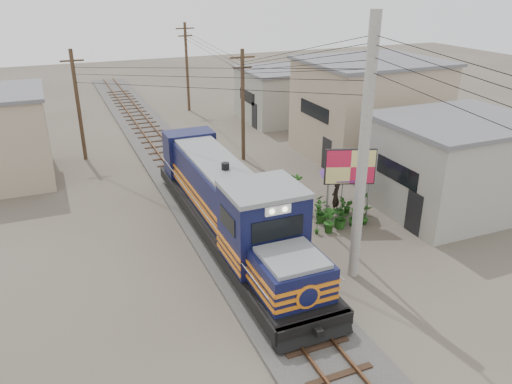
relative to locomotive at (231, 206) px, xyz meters
name	(u,v)px	position (x,y,z in m)	size (l,w,h in m)	color
ground	(268,287)	(0.00, -4.03, -1.69)	(120.00, 120.00, 0.00)	#473F35
ballast	(194,191)	(0.00, 5.97, -1.61)	(3.60, 70.00, 0.16)	#595651
track	(194,188)	(0.00, 5.97, -1.43)	(1.15, 70.00, 0.12)	#51331E
locomotive	(231,206)	(0.00, 0.00, 0.00)	(2.85, 15.53, 3.85)	black
utility_pole_main	(363,156)	(3.50, -4.53, 3.31)	(0.40, 0.40, 10.00)	#9E9B93
wooden_pole_mid	(243,104)	(4.50, 9.97, 1.99)	(1.60, 0.24, 7.00)	#4C3826
wooden_pole_far	(187,66)	(4.80, 23.97, 2.24)	(1.60, 0.24, 7.50)	#4C3826
wooden_pole_left	(78,104)	(-5.00, 13.97, 1.99)	(1.60, 0.24, 7.00)	#4C3826
power_lines	(192,56)	(-0.14, 4.46, 5.87)	(9.65, 19.00, 3.30)	black
shophouse_front	(454,164)	(11.50, -1.03, 0.67)	(7.35, 6.30, 4.70)	gray
shophouse_mid	(368,108)	(12.50, 7.97, 1.42)	(8.40, 7.35, 6.20)	tan
shophouse_back	(281,94)	(11.00, 17.97, 0.42)	(6.30, 6.30, 4.20)	gray
billboard	(350,169)	(5.81, -0.36, 1.04)	(2.28, 0.95, 3.70)	#99999E
market_umbrella	(344,168)	(6.09, 0.59, 0.69)	(2.48, 2.48, 2.70)	black
vendor	(336,197)	(5.90, 0.85, -0.90)	(0.58, 0.38, 1.58)	black
plant_nursery	(327,213)	(4.90, -0.05, -1.21)	(3.45, 3.33, 1.13)	#205217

